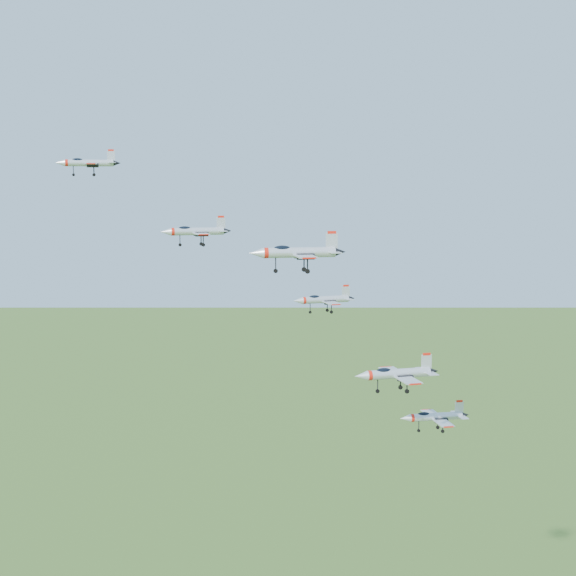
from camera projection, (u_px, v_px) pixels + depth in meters
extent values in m
cylinder|color=silver|center=(89.00, 163.00, 136.02)|extent=(8.06, 1.86, 1.15)
cone|color=silver|center=(60.00, 163.00, 134.84)|extent=(1.69, 1.29, 1.15)
cone|color=black|center=(117.00, 163.00, 137.16)|extent=(1.33, 1.09, 0.98)
ellipsoid|color=black|center=(77.00, 160.00, 135.48)|extent=(2.02, 1.00, 0.73)
cube|color=silver|center=(91.00, 164.00, 133.70)|extent=(2.38, 4.07, 0.12)
cube|color=silver|center=(90.00, 165.00, 138.48)|extent=(2.38, 4.07, 0.12)
cube|color=silver|center=(111.00, 156.00, 136.76)|extent=(1.34, 0.22, 1.87)
cube|color=red|center=(111.00, 150.00, 136.64)|extent=(0.98, 0.21, 0.31)
cylinder|color=silver|center=(197.00, 231.00, 119.32)|extent=(7.95, 2.02, 1.14)
cone|color=silver|center=(166.00, 232.00, 118.05)|extent=(1.69, 1.31, 1.14)
cone|color=black|center=(227.00, 231.00, 120.55)|extent=(1.33, 1.10, 0.97)
ellipsoid|color=black|center=(184.00, 229.00, 118.75)|extent=(2.00, 1.03, 0.72)
cube|color=silver|center=(201.00, 234.00, 117.06)|extent=(2.43, 4.05, 0.12)
cube|color=silver|center=(196.00, 232.00, 121.74)|extent=(2.43, 4.05, 0.12)
cube|color=silver|center=(221.00, 223.00, 120.14)|extent=(1.32, 0.25, 1.84)
cube|color=red|center=(221.00, 217.00, 120.02)|extent=(0.97, 0.23, 0.31)
cylinder|color=silver|center=(299.00, 252.00, 112.28)|extent=(10.19, 1.59, 1.47)
cone|color=silver|center=(256.00, 253.00, 111.22)|extent=(2.05, 1.49, 1.47)
cone|color=black|center=(340.00, 252.00, 113.29)|extent=(1.60, 1.27, 1.25)
ellipsoid|color=black|center=(282.00, 249.00, 111.77)|extent=(2.50, 1.09, 0.93)
cube|color=silver|center=(305.00, 256.00, 109.26)|extent=(2.66, 5.00, 0.16)
cube|color=silver|center=(297.00, 253.00, 115.44)|extent=(2.66, 5.00, 0.16)
cube|color=silver|center=(332.00, 241.00, 112.88)|extent=(1.70, 0.16, 2.37)
cube|color=red|center=(332.00, 232.00, 112.72)|extent=(1.25, 0.17, 0.40)
cylinder|color=silver|center=(325.00, 299.00, 132.35)|extent=(8.08, 2.30, 1.15)
cone|color=silver|center=(298.00, 301.00, 130.90)|extent=(1.75, 1.37, 1.15)
cone|color=black|center=(351.00, 298.00, 133.74)|extent=(1.37, 1.15, 0.98)
ellipsoid|color=black|center=(314.00, 297.00, 131.70)|extent=(2.05, 1.11, 0.73)
cube|color=silver|center=(332.00, 303.00, 130.08)|extent=(2.59, 4.16, 0.12)
cube|color=silver|center=(321.00, 299.00, 134.78)|extent=(2.59, 4.16, 0.12)
cube|color=silver|center=(346.00, 291.00, 133.29)|extent=(1.33, 0.30, 1.86)
cube|color=red|center=(346.00, 286.00, 133.17)|extent=(0.98, 0.26, 0.31)
cylinder|color=silver|center=(398.00, 374.00, 115.21)|extent=(9.65, 2.37, 1.38)
cone|color=silver|center=(361.00, 376.00, 113.70)|extent=(2.05, 1.57, 1.38)
cone|color=black|center=(434.00, 371.00, 116.66)|extent=(1.60, 1.32, 1.17)
ellipsoid|color=black|center=(383.00, 371.00, 114.53)|extent=(2.43, 1.23, 0.88)
cube|color=silver|center=(408.00, 380.00, 112.45)|extent=(2.92, 4.90, 0.15)
cube|color=silver|center=(392.00, 371.00, 118.14)|extent=(2.92, 4.90, 0.15)
cube|color=silver|center=(427.00, 362.00, 116.17)|extent=(1.60, 0.29, 2.23)
cube|color=red|center=(427.00, 354.00, 116.02)|extent=(1.18, 0.27, 0.37)
cylinder|color=silver|center=(436.00, 417.00, 127.52)|extent=(8.59, 1.46, 1.24)
cone|color=silver|center=(405.00, 418.00, 126.56)|extent=(1.74, 1.28, 1.24)
cone|color=black|center=(465.00, 415.00, 128.44)|extent=(1.36, 1.08, 1.05)
ellipsoid|color=black|center=(424.00, 414.00, 127.07)|extent=(2.11, 0.94, 0.78)
cube|color=silver|center=(443.00, 423.00, 124.99)|extent=(2.30, 4.24, 0.13)
cube|color=silver|center=(431.00, 413.00, 130.18)|extent=(2.30, 4.24, 0.13)
cube|color=silver|center=(459.00, 407.00, 128.08)|extent=(1.43, 0.15, 2.00)
cube|color=red|center=(459.00, 401.00, 127.95)|extent=(1.05, 0.16, 0.33)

